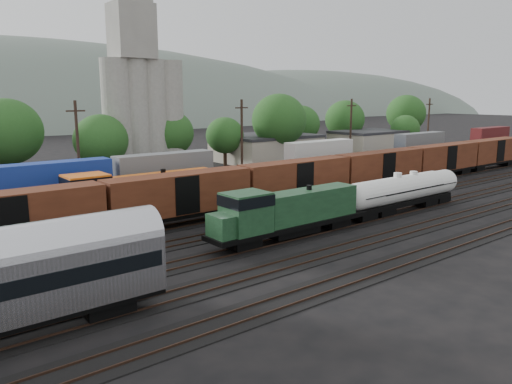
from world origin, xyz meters
TOP-DOWN VIEW (x-y plane):
  - ground at (0.00, 0.00)m, footprint 600.00×600.00m
  - tracks at (0.00, 0.00)m, footprint 180.00×33.20m
  - green_locomotive at (-3.77, -5.00)m, footprint 17.07×3.01m
  - tank_car_a at (12.38, -5.00)m, footprint 16.01×2.87m
  - tank_car_b at (15.28, -5.00)m, footprint 15.59×2.79m
  - orange_locomotive at (-10.72, 10.00)m, footprint 19.56×3.26m
  - boxcar_string at (-8.34, 5.00)m, footprint 138.20×2.90m
  - container_wall at (6.92, 15.00)m, footprint 160.00×2.60m
  - grain_silo at (3.28, 36.00)m, footprint 13.40×5.00m
  - industrial_sheds at (6.63, 35.25)m, footprint 119.38×17.26m
  - tree_band at (7.05, 38.63)m, footprint 167.05×20.70m
  - utility_poles at (0.00, 22.00)m, footprint 122.20×0.36m

SIDE VIEW (x-z plane):
  - ground at x=0.00m, z-range 0.00..0.00m
  - tracks at x=0.00m, z-range -0.05..0.15m
  - tank_car_b at x=15.28m, z-range 0.40..4.49m
  - container_wall at x=6.92m, z-range -0.42..5.38m
  - tank_car_a at x=12.38m, z-range 0.41..4.61m
  - industrial_sheds at x=6.63m, z-range 0.01..5.11m
  - green_locomotive at x=-3.77m, z-range 0.32..4.84m
  - orange_locomotive at x=-10.72m, z-range 0.33..5.22m
  - boxcar_string at x=-8.34m, z-range 1.02..5.22m
  - utility_poles at x=0.00m, z-range 0.21..12.21m
  - tree_band at x=7.05m, z-range 0.51..13.42m
  - grain_silo at x=3.28m, z-range -3.24..25.76m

